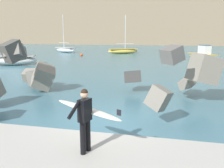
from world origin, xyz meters
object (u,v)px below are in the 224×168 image
Objects in this scene: surfer_with_board at (86,115)px; boat_mid_right at (65,50)px; mooring_buoy_inner at (81,55)px; boat_near_centre at (13,58)px; boat_mid_left at (203,55)px; boat_near_left at (123,51)px.

boat_mid_right reaches higher than surfer_with_board.
mooring_buoy_inner is at bearing -50.76° from boat_mid_right.
boat_mid_left is at bearing 27.87° from boat_near_centre.
mooring_buoy_inner is at bearing 176.48° from boat_mid_left.
boat_near_left reaches higher than boat_near_centre.
boat_mid_left is (21.73, 11.49, -0.15)m from boat_near_centre.
boat_mid_right is (-11.43, 0.42, 0.04)m from boat_near_left.
boat_near_left is 21.46m from boat_near_centre.
boat_near_left reaches higher than surfer_with_board.
boat_mid_left is 0.81× the size of boat_mid_right.
boat_mid_left is at bearing -19.17° from boat_mid_right.
mooring_buoy_inner is at bearing 110.14° from surfer_with_board.
boat_mid_right is (-17.23, 38.07, -0.73)m from surfer_with_board.
boat_near_centre reaches higher than surfer_with_board.
boat_mid_left is 13.14× the size of mooring_buoy_inner.
boat_mid_left is at bearing -32.15° from boat_near_left.
surfer_with_board is 0.37× the size of boat_near_centre.
boat_mid_right is 16.23× the size of mooring_buoy_inner.
mooring_buoy_inner is (5.93, -7.26, -0.32)m from boat_mid_right.
boat_near_centre is 20.01m from boat_mid_right.
boat_near_left is 14.95m from boat_mid_left.
boat_mid_right reaches higher than boat_near_centre.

